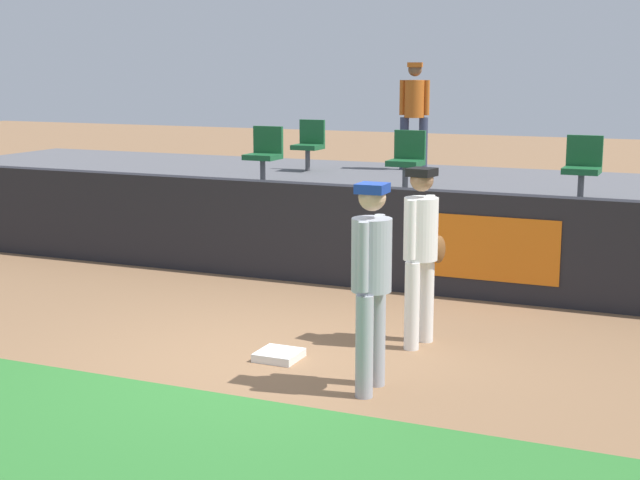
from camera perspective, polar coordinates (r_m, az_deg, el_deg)
name	(u,v)px	position (r m, az deg, el deg)	size (l,w,h in m)	color
ground_plane	(254,362)	(8.97, -4.05, -7.50)	(60.00, 60.00, 0.00)	#846042
grass_foreground_strip	(111,451)	(7.15, -12.72, -12.56)	(18.00, 2.80, 0.01)	#2D722D
first_base	(279,355)	(9.03, -2.54, -7.08)	(0.40, 0.40, 0.08)	white
player_fielder_home	(421,244)	(9.28, 6.25, -0.26)	(0.41, 0.55, 1.80)	white
player_runner_visitor	(371,273)	(7.91, 3.18, -2.02)	(0.35, 0.51, 1.82)	#9EA3AD
field_wall	(375,238)	(11.75, 3.39, 0.14)	(18.00, 0.26, 1.29)	black
bleacher_platform	(432,217)	(14.18, 6.92, 1.43)	(18.00, 4.80, 1.06)	#59595E
seat_front_left	(265,152)	(13.85, -3.42, 5.45)	(0.47, 0.44, 0.84)	#4C4C51
seat_back_left	(309,142)	(15.50, -0.66, 6.02)	(0.44, 0.44, 0.84)	#4C4C51
seat_front_center	(407,157)	(13.00, 5.38, 5.08)	(0.45, 0.44, 0.84)	#4C4C51
seat_front_right	(583,164)	(12.47, 15.84, 4.49)	(0.46, 0.44, 0.84)	#4C4C51
spectator_hooded	(414,108)	(15.67, 5.82, 8.07)	(0.49, 0.40, 1.78)	#33384C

